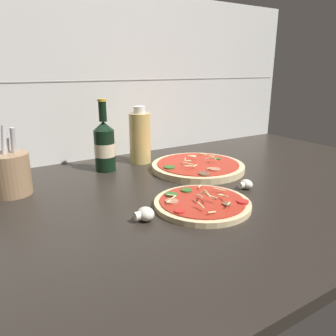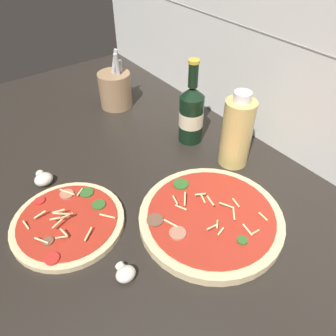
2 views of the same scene
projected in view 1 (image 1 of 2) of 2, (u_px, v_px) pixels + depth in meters
The scene contains 9 objects.
counter_slab at pixel (192, 194), 89.23cm from camera, with size 160.00×90.00×2.50cm.
tile_backsplash at pixel (119, 80), 117.74cm from camera, with size 160.00×1.13×60.00cm.
pizza_near at pixel (202, 203), 78.08cm from camera, with size 23.13×23.13×4.75cm.
pizza_far at pixel (198, 167), 106.16cm from camera, with size 29.90×29.90×5.06cm.
beer_bottle at pixel (104, 145), 103.80cm from camera, with size 6.53×6.53×22.77cm.
oil_bottle at pixel (140, 137), 112.68cm from camera, with size 7.36×7.36×19.47cm.
mushroom_left at pixel (145, 214), 70.67cm from camera, with size 4.49×4.27×2.99cm.
mushroom_right at pixel (246, 184), 89.42cm from camera, with size 3.90×3.71×2.60cm.
utensil_crock at pixel (10, 173), 84.50cm from camera, with size 9.97×9.97×17.97cm.
Camera 1 is at (-49.64, -67.14, 34.17)cm, focal length 35.00 mm.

